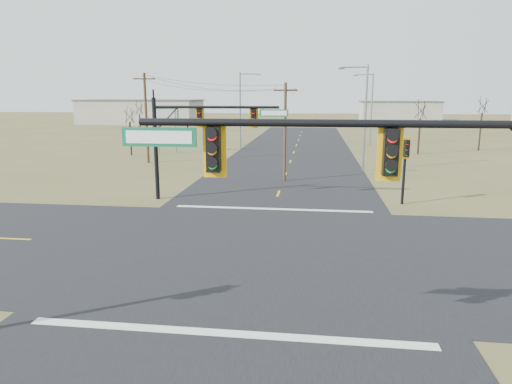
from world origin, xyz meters
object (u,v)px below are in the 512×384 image
bare_tree_b (139,108)px  bare_tree_c (421,109)px  utility_pole_far (146,117)px  mast_arm_far (201,127)px  streetlight_c (242,107)px  utility_pole_near (285,130)px  streetlight_b (370,105)px  mast_arm_near (398,180)px  bare_tree_a (129,115)px  bare_tree_d (483,105)px  streetlight_a (363,112)px  highway_sign (167,121)px  pedestal_signal_ne (406,155)px

bare_tree_b → bare_tree_c: bearing=-9.9°
utility_pole_far → bare_tree_b: utility_pole_far is taller
mast_arm_far → streetlight_c: size_ratio=0.92×
utility_pole_near → streetlight_b: (9.74, 27.91, 1.35)m
utility_pole_near → bare_tree_c: bearing=52.8°
mast_arm_near → bare_tree_a: bearing=117.7°
streetlight_c → bare_tree_d: streetlight_c is taller
streetlight_a → bare_tree_b: 34.62m
streetlight_b → streetlight_c: streetlight_b is taller
mast_arm_far → highway_sign: 26.81m
streetlight_c → bare_tree_b: streetlight_c is taller
streetlight_a → bare_tree_a: size_ratio=1.61×
mast_arm_far → streetlight_a: 17.92m
mast_arm_far → bare_tree_b: mast_arm_far is taller
pedestal_signal_ne → streetlight_c: size_ratio=0.45×
pedestal_signal_ne → streetlight_a: 13.53m
highway_sign → bare_tree_d: bearing=-11.1°
streetlight_c → bare_tree_a: bearing=-134.9°
utility_pole_near → utility_pole_far: (-14.64, 8.54, 0.59)m
highway_sign → utility_pole_near: bearing=-69.6°
streetlight_b → bare_tree_d: (13.25, -3.77, 0.21)m
streetlight_b → bare_tree_c: (4.79, -8.74, -0.22)m
mast_arm_near → bare_tree_d: bearing=67.5°
highway_sign → bare_tree_c: 29.97m
mast_arm_near → streetlight_c: 48.40m
mast_arm_near → bare_tree_d: 53.64m
bare_tree_d → streetlight_b: bearing=164.1°
mast_arm_near → streetlight_a: 32.29m
highway_sign → bare_tree_c: (29.87, 2.03, 1.40)m
utility_pole_near → bare_tree_d: bearing=46.4°
streetlight_a → bare_tree_b: bearing=129.6°
utility_pole_far → streetlight_b: size_ratio=0.93×
mast_arm_far → pedestal_signal_ne: mast_arm_far is taller
mast_arm_far → bare_tree_c: bare_tree_c is taller
utility_pole_far → bare_tree_a: (-4.05, 5.44, -0.06)m
highway_sign → bare_tree_a: bare_tree_a is taller
pedestal_signal_ne → bare_tree_c: bearing=58.3°
mast_arm_far → utility_pole_near: bearing=40.7°
mast_arm_near → utility_pole_near: bearing=97.1°
streetlight_a → bare_tree_d: (16.34, 18.04, 0.36)m
utility_pole_far → bare_tree_b: (-7.37, 16.97, 0.44)m
mast_arm_far → bare_tree_c: size_ratio=1.32×
bare_tree_a → bare_tree_d: size_ratio=0.83×
pedestal_signal_ne → streetlight_c: (-14.81, 28.22, 2.25)m
mast_arm_far → highway_sign: size_ratio=1.65×
utility_pole_near → mast_arm_near: bearing=-80.9°
bare_tree_c → utility_pole_near: bearing=-127.2°
mast_arm_near → bare_tree_b: mast_arm_near is taller
highway_sign → streetlight_b: bearing=1.8°
mast_arm_far → bare_tree_d: bare_tree_d is taller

